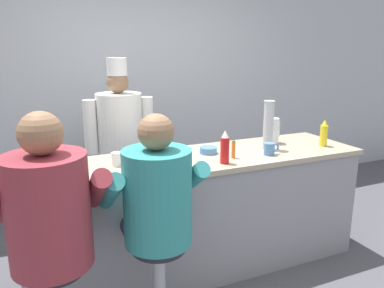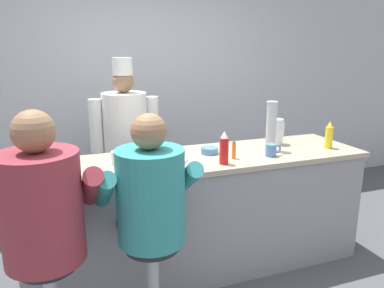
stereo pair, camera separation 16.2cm
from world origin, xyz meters
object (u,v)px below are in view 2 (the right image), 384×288
diner_seated_teal (150,201)px  cook_in_whites_near (126,138)px  coffee_mug_blue (271,150)px  coffee_mug_white (117,158)px  cup_stack_steel (271,126)px  diner_seated_maroon (42,212)px  hot_sauce_bottle_orange (234,150)px  mustard_bottle_yellow (329,136)px  breakfast_plate (169,159)px  cereal_bowl (210,150)px  water_pitcher_clear (276,132)px  ketchup_bottle_red (224,149)px

diner_seated_teal → cook_in_whites_near: (0.13, 1.48, 0.04)m
coffee_mug_blue → coffee_mug_white: bearing=170.2°
cup_stack_steel → diner_seated_maroon: 1.88m
coffee_mug_white → hot_sauce_bottle_orange: bearing=-10.7°
hot_sauce_bottle_orange → diner_seated_teal: diner_seated_teal is taller
mustard_bottle_yellow → hot_sauce_bottle_orange: (-0.90, -0.01, -0.04)m
hot_sauce_bottle_orange → breakfast_plate: bearing=166.5°
breakfast_plate → diner_seated_teal: (-0.29, -0.55, -0.08)m
cereal_bowl → diner_seated_maroon: size_ratio=0.09×
water_pitcher_clear → breakfast_plate: bearing=-171.3°
hot_sauce_bottle_orange → ketchup_bottle_red: bearing=-143.4°
water_pitcher_clear → diner_seated_teal: size_ratio=0.16×
mustard_bottle_yellow → diner_seated_teal: diner_seated_teal is taller
hot_sauce_bottle_orange → coffee_mug_blue: hot_sauce_bottle_orange is taller
coffee_mug_blue → coffee_mug_white: (-1.18, 0.20, 0.00)m
diner_seated_maroon → diner_seated_teal: size_ratio=1.04×
diner_seated_maroon → cook_in_whites_near: 1.64m
mustard_bottle_yellow → diner_seated_teal: (-1.68, -0.44, -0.17)m
hot_sauce_bottle_orange → breakfast_plate: hot_sauce_bottle_orange is taller
mustard_bottle_yellow → cereal_bowl: size_ratio=1.65×
hot_sauce_bottle_orange → water_pitcher_clear: size_ratio=0.61×
hot_sauce_bottle_orange → coffee_mug_white: (-0.87, 0.16, -0.02)m
mustard_bottle_yellow → water_pitcher_clear: size_ratio=1.03×
breakfast_plate → cook_in_whites_near: (-0.16, 0.92, -0.04)m
ketchup_bottle_red → water_pitcher_clear: bearing=28.6°
coffee_mug_white → cup_stack_steel: 1.28m
coffee_mug_white → cup_stack_steel: cup_stack_steel is taller
mustard_bottle_yellow → diner_seated_maroon: bearing=-169.1°
mustard_bottle_yellow → cook_in_whites_near: bearing=146.4°
breakfast_plate → cup_stack_steel: (0.88, 0.00, 0.19)m
coffee_mug_white → cook_in_whites_near: 0.90m
cook_in_whites_near → diner_seated_teal: bearing=-95.0°
cup_stack_steel → diner_seated_teal: 1.33m
hot_sauce_bottle_orange → cereal_bowl: hot_sauce_bottle_orange is taller
coffee_mug_white → water_pitcher_clear: bearing=4.5°
diner_seated_teal → coffee_mug_white: bearing=98.5°
ketchup_bottle_red → cereal_bowl: size_ratio=1.78×
ketchup_bottle_red → cup_stack_steel: 0.57m
hot_sauce_bottle_orange → coffee_mug_blue: (0.31, -0.04, -0.02)m
hot_sauce_bottle_orange → cereal_bowl: size_ratio=0.99×
ketchup_bottle_red → hot_sauce_bottle_orange: bearing=36.6°
breakfast_plate → cereal_bowl: size_ratio=1.95×
coffee_mug_blue → ketchup_bottle_red: bearing=-172.8°
water_pitcher_clear → cereal_bowl: water_pitcher_clear is taller
cereal_bowl → diner_seated_teal: bearing=-136.1°
breakfast_plate → cup_stack_steel: size_ratio=0.67×
cook_in_whites_near → water_pitcher_clear: bearing=-32.4°
cook_in_whites_near → breakfast_plate: bearing=-79.9°
breakfast_plate → coffee_mug_blue: bearing=-11.2°
coffee_mug_white → cup_stack_steel: (1.27, -0.05, 0.16)m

